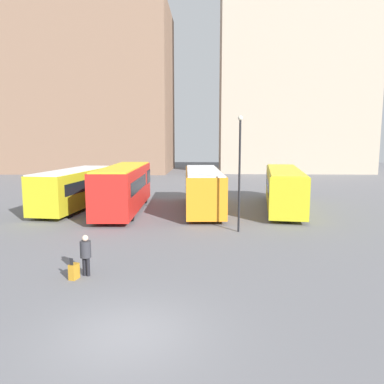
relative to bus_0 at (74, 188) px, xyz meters
name	(u,v)px	position (x,y,z in m)	size (l,w,h in m)	color
ground_plane	(127,334)	(8.02, -18.41, -1.64)	(160.00, 160.00, 0.00)	slate
building_block_left	(80,92)	(-11.39, 35.81, 11.67)	(30.45, 15.88, 26.64)	#7F604C
building_block_right	(295,62)	(24.21, 35.81, 16.16)	(24.01, 11.28, 35.61)	tan
bus_0	(74,188)	(0.00, 0.00, 0.00)	(3.38, 9.69, 3.04)	gold
bus_1	(124,187)	(4.01, -0.53, 0.18)	(2.97, 11.38, 3.35)	red
bus_2	(203,188)	(9.85, 0.17, 0.02)	(3.22, 10.87, 3.06)	orange
bus_3	(284,187)	(16.06, 0.90, 0.03)	(4.05, 11.95, 3.07)	gold
traveler	(86,252)	(5.48, -14.05, -0.68)	(0.51, 0.51, 1.63)	black
suitcase	(74,271)	(5.13, -14.43, -1.34)	(0.34, 0.45, 0.86)	#B27A1E
lamp_post_0	(240,166)	(12.01, -6.68, 2.19)	(0.28, 0.28, 6.62)	black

